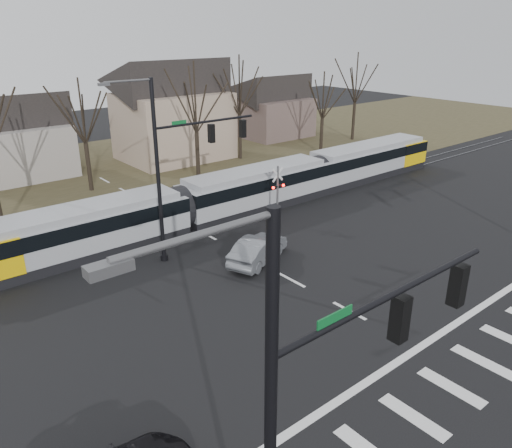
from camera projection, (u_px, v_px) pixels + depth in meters
ground at (384, 329)px, 22.25m from camera, size 140.00×140.00×0.00m
grass_verge at (95, 175)px, 45.23m from camera, size 140.00×28.00×0.01m
crosswalk at (468, 374)px, 19.38m from camera, size 27.00×2.60×0.01m
stop_line at (419, 348)px, 20.96m from camera, size 28.00×0.35×0.01m
lane_dashes at (190, 226)px, 33.74m from camera, size 0.18×30.00×0.01m
rail_pair at (192, 227)px, 33.59m from camera, size 90.00×1.52×0.06m
tram at (255, 187)px, 36.47m from camera, size 39.64×2.94×3.01m
sedan at (258, 249)px, 28.43m from camera, size 4.92×5.77×1.52m
signal_pole_near_left at (332, 407)px, 9.70m from camera, size 9.28×0.44×10.20m
signal_pole_far at (183, 159)px, 27.71m from camera, size 9.28×0.44×10.20m
rail_crossing_signal at (278, 196)px, 33.69m from camera, size 1.08×0.36×4.00m
tree_row at (142, 127)px, 40.26m from camera, size 59.20×7.20×10.00m
house_b at (17, 132)px, 43.69m from camera, size 8.64×7.56×7.65m
house_c at (172, 106)px, 49.33m from camera, size 10.80×8.64×10.10m
house_d at (273, 103)px, 60.08m from camera, size 8.64×7.56×7.65m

